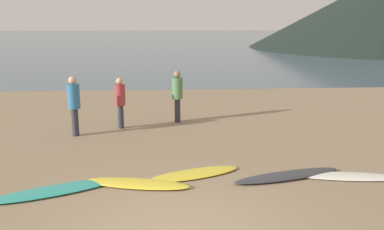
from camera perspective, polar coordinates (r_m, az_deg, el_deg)
The scene contains 10 objects.
ground_plane at distance 16.16m, azimuth -3.22°, elevation 0.87°, with size 120.00×120.00×0.20m, color #8C7559.
ocean_water at distance 69.71m, azimuth -3.72°, elevation 10.34°, with size 140.00×100.00×0.01m, color #475B6B.
surfboard_0 at distance 8.69m, azimuth -18.50°, elevation -9.79°, with size 2.51×0.58×0.08m, color teal.
surfboard_1 at distance 8.64m, azimuth -7.51°, elevation -9.28°, with size 2.18×0.55×0.09m, color yellow.
surfboard_2 at distance 9.11m, azimuth 0.32°, elevation -8.04°, with size 2.09×0.59×0.07m, color yellow.
surfboard_3 at distance 9.20m, azimuth 12.93°, elevation -8.07°, with size 2.49×0.48×0.10m, color #333338.
surfboard_4 at distance 9.57m, azimuth 20.66°, elevation -7.85°, with size 2.27×0.51×0.07m, color silver.
person_0 at distance 12.88m, azimuth -9.81°, elevation 2.21°, with size 0.32×0.32×1.57m.
person_1 at distance 13.46m, azimuth -2.02°, elevation 3.14°, with size 0.34×0.34×1.69m.
person_2 at distance 12.32m, azimuth -15.87°, elevation 1.84°, with size 0.35×0.35×1.73m.
Camera 1 is at (-0.13, -5.80, 3.32)m, focal length 38.98 mm.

